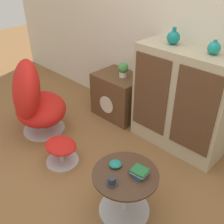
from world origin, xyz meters
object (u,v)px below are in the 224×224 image
object	(u,v)px
egg_chair	(34,100)
tv_console	(119,95)
book_stack	(139,172)
vase_inner_left	(214,48)
coffee_table	(125,191)
bowl	(115,164)
vase_leftmost	(173,37)
potted_plant	(123,69)
sideboard	(182,100)
teacup	(112,181)
ottoman	(61,149)

from	to	relation	value
egg_chair	tv_console	bearing A→B (deg)	66.05
tv_console	book_stack	bearing A→B (deg)	-41.18
egg_chair	vase_inner_left	bearing A→B (deg)	32.51
coffee_table	bowl	bearing A→B (deg)	175.35
vase_inner_left	bowl	xyz separation A→B (m)	(-0.14, -1.10, -0.72)
vase_leftmost	potted_plant	size ratio (longest dim) A/B	0.90
sideboard	potted_plant	world-z (taller)	sideboard
vase_inner_left	potted_plant	bearing A→B (deg)	-179.26
tv_console	egg_chair	xyz separation A→B (m)	(-0.43, -0.97, 0.15)
vase_leftmost	tv_console	bearing A→B (deg)	-178.82
teacup	book_stack	world-z (taller)	teacup
tv_console	vase_leftmost	xyz separation A→B (m)	(0.69, 0.01, 0.89)
vase_leftmost	vase_inner_left	xyz separation A→B (m)	(0.42, 0.00, -0.01)
vase_inner_left	book_stack	xyz separation A→B (m)	(0.06, -1.04, -0.71)
ottoman	vase_leftmost	bearing A→B (deg)	67.12
ottoman	egg_chair	bearing A→B (deg)	168.80
teacup	bowl	xyz separation A→B (m)	(-0.11, 0.15, -0.01)
book_stack	bowl	bearing A→B (deg)	-164.18
coffee_table	teacup	size ratio (longest dim) A/B	5.39
coffee_table	vase_inner_left	world-z (taller)	vase_inner_left
tv_console	bowl	xyz separation A→B (m)	(0.98, -1.08, 0.16)
tv_console	coffee_table	bearing A→B (deg)	-45.00
coffee_table	bowl	world-z (taller)	bowl
tv_console	teacup	distance (m)	1.65
vase_leftmost	vase_inner_left	distance (m)	0.42
sideboard	bowl	xyz separation A→B (m)	(0.09, -1.09, -0.11)
potted_plant	teacup	distance (m)	1.62
coffee_table	bowl	distance (m)	0.24
vase_leftmost	ottoman	bearing A→B (deg)	-112.88
coffee_table	teacup	bearing A→B (deg)	-92.25
ottoman	vase_leftmost	world-z (taller)	vase_leftmost
coffee_table	vase_leftmost	distance (m)	1.50
sideboard	potted_plant	distance (m)	0.84
ottoman	vase_inner_left	bearing A→B (deg)	51.45
vase_leftmost	book_stack	bearing A→B (deg)	-65.28
coffee_table	ottoman	bearing A→B (deg)	-179.67
vase_leftmost	bowl	distance (m)	1.35
vase_leftmost	teacup	distance (m)	1.50
book_stack	bowl	xyz separation A→B (m)	(-0.20, -0.06, -0.01)
egg_chair	coffee_table	size ratio (longest dim) A/B	1.80
tv_console	book_stack	xyz separation A→B (m)	(1.17, -1.03, 0.17)
ottoman	coffee_table	size ratio (longest dim) A/B	0.66
teacup	bowl	world-z (taller)	teacup
sideboard	book_stack	bearing A→B (deg)	-74.60
potted_plant	vase_leftmost	bearing A→B (deg)	1.23
egg_chair	teacup	size ratio (longest dim) A/B	9.67
sideboard	ottoman	world-z (taller)	sideboard
ottoman	coffee_table	xyz separation A→B (m)	(0.87, 0.01, 0.07)
vase_inner_left	teacup	size ratio (longest dim) A/B	1.34
ottoman	coffee_table	bearing A→B (deg)	0.33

